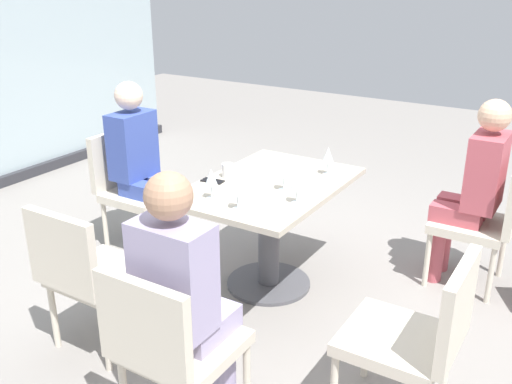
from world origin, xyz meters
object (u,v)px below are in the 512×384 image
chair_far_left (88,270)px  wine_glass_3 (238,187)px  person_near_window (140,160)px  cell_phone_on_table (213,181)px  dining_table_main (269,212)px  wine_glass_0 (328,155)px  wine_glass_2 (297,181)px  wine_glass_4 (284,170)px  chair_front_right (487,217)px  chair_side_end (170,343)px  chair_near_window (131,183)px  chair_front_left (418,332)px  person_side_end (183,291)px  person_front_right (474,184)px  coffee_cup (228,170)px  wine_glass_1 (211,177)px

chair_far_left → wine_glass_3: 0.92m
person_near_window → cell_phone_on_table: bearing=-102.0°
dining_table_main → person_near_window: person_near_window is taller
wine_glass_0 → wine_glass_2: bearing=-173.9°
person_near_window → wine_glass_4: 1.23m
chair_far_left → dining_table_main: bearing=-23.0°
chair_far_left → chair_front_right: bearing=-42.1°
wine_glass_0 → wine_glass_4: bearing=165.2°
dining_table_main → chair_side_end: size_ratio=1.37×
chair_side_end → wine_glass_2: 1.24m
chair_near_window → chair_far_left: size_ratio=1.00×
wine_glass_2 → chair_front_left: bearing=-121.1°
person_side_end → wine_glass_3: 0.87m
dining_table_main → chair_front_right: bearing=-58.3°
chair_side_end → chair_front_left: bearing=-54.2°
person_near_window → chair_side_end: bearing=-134.5°
person_front_right → cell_phone_on_table: 1.68m
dining_table_main → wine_glass_0: wine_glass_0 is taller
wine_glass_2 → wine_glass_4: bearing=49.4°
chair_front_left → cell_phone_on_table: (0.58, 1.52, 0.24)m
chair_side_end → cell_phone_on_table: (1.21, 0.64, 0.24)m
chair_near_window → coffee_cup: (-0.04, -0.91, 0.28)m
person_near_window → wine_glass_0: size_ratio=6.81×
chair_front_left → person_front_right: bearing=4.2°
wine_glass_0 → wine_glass_4: (-0.40, 0.11, 0.00)m
wine_glass_1 → wine_glass_2: size_ratio=1.00×
chair_near_window → wine_glass_4: 1.38m
chair_front_left → wine_glass_4: 1.32m
chair_front_left → wine_glass_3: size_ratio=4.70×
wine_glass_4 → person_side_end: bearing=-171.5°
chair_far_left → chair_front_left: size_ratio=1.00×
chair_near_window → wine_glass_2: (-0.20, -1.49, 0.37)m
chair_front_left → wine_glass_3: 1.23m
person_front_right → chair_far_left: bearing=139.8°
dining_table_main → chair_near_window: bearing=90.0°
chair_front_right → person_front_right: 0.23m
wine_glass_0 → coffee_cup: 0.66m
dining_table_main → coffee_cup: bearing=98.4°
person_side_end → wine_glass_3: person_side_end is taller
chair_near_window → person_front_right: bearing=-72.1°
dining_table_main → person_front_right: 1.33m
chair_side_end → wine_glass_1: 1.15m
chair_far_left → wine_glass_1: size_ratio=4.70×
coffee_cup → chair_far_left: bearing=170.2°
person_near_window → cell_phone_on_table: 0.78m
chair_front_right → dining_table_main: bearing=121.7°
chair_near_window → person_front_right: 2.41m
chair_side_end → chair_near_window: (1.38, 1.51, 0.00)m
coffee_cup → wine_glass_0: bearing=-53.6°
person_side_end → coffee_cup: size_ratio=14.00×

